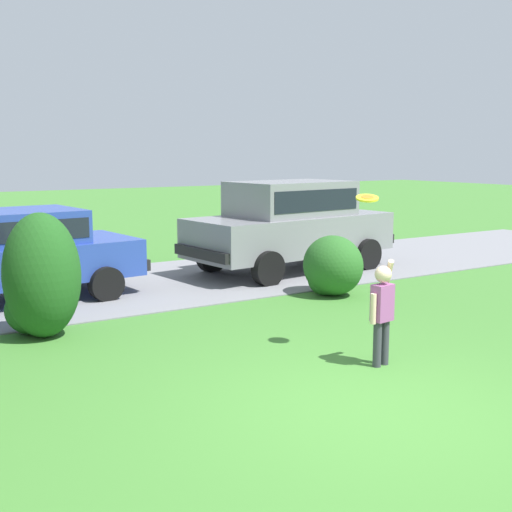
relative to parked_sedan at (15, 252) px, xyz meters
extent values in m
plane|color=#3D752D|center=(1.90, -6.86, -0.85)|extent=(80.00, 80.00, 0.00)
cube|color=slate|center=(1.90, 0.12, -0.84)|extent=(28.00, 4.40, 0.02)
ellipsoid|color=#1E511C|center=(-0.18, -2.49, 0.02)|extent=(1.04, 1.06, 1.73)
ellipsoid|color=#1E511C|center=(-0.26, -2.24, -0.50)|extent=(0.77, 0.77, 0.69)
ellipsoid|color=#286023|center=(4.88, -2.49, -0.31)|extent=(1.02, 1.15, 1.07)
ellipsoid|color=#286023|center=(4.77, -2.41, -0.57)|extent=(0.61, 0.61, 0.55)
cube|color=#28429E|center=(-0.10, -0.01, -0.17)|extent=(4.36, 2.24, 0.64)
cube|color=#28429E|center=(0.22, 0.02, 0.43)|extent=(1.83, 1.78, 0.56)
cube|color=black|center=(0.22, 0.02, 0.43)|extent=(1.70, 1.78, 0.34)
cylinder|color=black|center=(1.29, -0.82, -0.55)|extent=(0.62, 0.28, 0.60)
cylinder|color=black|center=(1.11, 1.05, -0.55)|extent=(0.62, 0.28, 0.60)
cube|color=black|center=(2.03, 0.20, -0.33)|extent=(0.29, 1.75, 0.20)
cube|color=gray|center=(5.61, -0.13, -0.05)|extent=(4.68, 2.34, 0.80)
cube|color=gray|center=(5.61, -0.13, 0.71)|extent=(2.64, 1.89, 0.72)
cube|color=black|center=(5.61, -0.13, 0.71)|extent=(2.45, 1.89, 0.43)
cylinder|color=black|center=(4.33, -1.22, -0.51)|extent=(0.70, 0.30, 0.68)
cylinder|color=black|center=(4.12, 0.65, -0.51)|extent=(0.70, 0.30, 0.68)
cylinder|color=black|center=(7.11, -0.90, -0.51)|extent=(0.70, 0.30, 0.68)
cylinder|color=black|center=(6.89, 0.96, -0.51)|extent=(0.70, 0.30, 0.68)
cube|color=black|center=(3.34, -0.39, -0.25)|extent=(0.32, 1.75, 0.20)
cube|color=black|center=(7.89, 0.13, -0.25)|extent=(0.32, 1.75, 0.20)
cylinder|color=#383842|center=(2.84, -5.87, -0.57)|extent=(0.10, 0.10, 0.55)
cylinder|color=#383842|center=(2.98, -5.85, -0.57)|extent=(0.10, 0.10, 0.55)
cube|color=#994C8C|center=(2.91, -5.86, -0.08)|extent=(0.28, 0.19, 0.44)
sphere|color=beige|center=(2.91, -5.86, 0.26)|extent=(0.20, 0.20, 0.20)
cylinder|color=beige|center=(3.06, -5.79, 0.24)|extent=(0.18, 0.25, 0.39)
cylinder|color=beige|center=(2.75, -5.88, -0.13)|extent=(0.07, 0.07, 0.36)
cylinder|color=yellow|center=(3.08, -5.36, 1.12)|extent=(0.29, 0.28, 0.12)
cylinder|color=orange|center=(3.08, -5.36, 1.12)|extent=(0.16, 0.16, 0.08)
camera|label=1|loc=(-2.34, -11.43, 1.67)|focal=45.80mm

